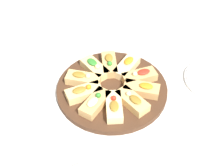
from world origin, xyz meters
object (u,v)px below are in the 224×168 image
object	(u,v)px
water_glass	(15,131)
napkin_stack	(86,32)
serving_board	(112,89)
plate_left	(216,79)

from	to	relation	value
water_glass	napkin_stack	size ratio (longest dim) A/B	0.86
serving_board	plate_left	xyz separation A→B (m)	(-0.06, 0.33, -0.00)
water_glass	napkin_stack	distance (m)	0.52
serving_board	water_glass	size ratio (longest dim) A/B	3.71
plate_left	serving_board	bearing A→B (deg)	-78.92
napkin_stack	water_glass	bearing A→B (deg)	-13.56
napkin_stack	plate_left	bearing A→B (deg)	62.14
plate_left	napkin_stack	world-z (taller)	plate_left
water_glass	napkin_stack	xyz separation A→B (m)	(-0.51, 0.12, -0.04)
serving_board	water_glass	world-z (taller)	water_glass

